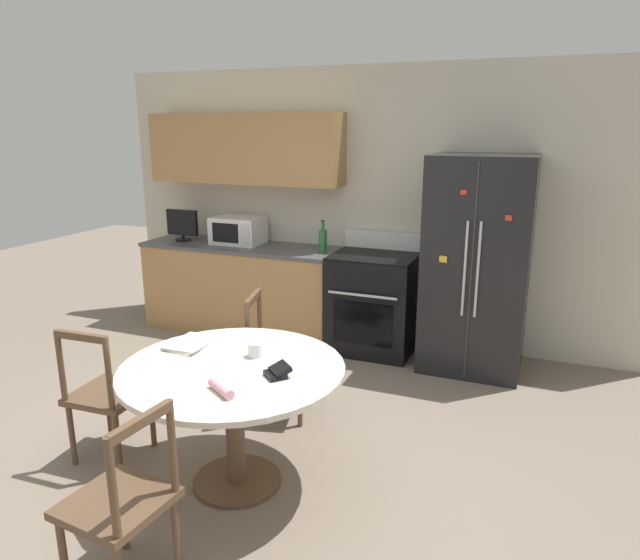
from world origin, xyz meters
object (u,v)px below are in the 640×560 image
Objects in this scene: refrigerator at (477,265)px; dining_chair_left at (107,395)px; dining_chair_far at (276,358)px; microwave at (238,230)px; candle_glass at (255,351)px; countertop_tv at (182,224)px; dining_chair_near at (122,504)px; oven_range at (373,302)px; wallet at (278,372)px; counter_bottle at (323,240)px.

refrigerator is 3.07m from dining_chair_left.
microwave is at bearing -156.66° from dining_chair_far.
microwave reaches higher than candle_glass.
countertop_tv reaches higher than dining_chair_near.
dining_chair_far is 1.17m from dining_chair_left.
countertop_tv is at bearing 35.99° from dining_chair_near.
dining_chair_far is at bearing -39.20° from countertop_tv.
microwave is at bearing 97.52° from dining_chair_left.
oven_range is 1.20× the size of dining_chair_left.
dining_chair_left reaches higher than wallet.
oven_range is at bearing 64.19° from dining_chair_left.
refrigerator is 2.03× the size of dining_chair_far.
dining_chair_left is 1.15m from dining_chair_near.
dining_chair_near is at bearing -93.40° from oven_range.
candle_glass is (0.44, -2.17, -0.23)m from counter_bottle.
oven_range is 2.38m from wallet.
wallet is at bearing -17.36° from dining_chair_near.
dining_chair_far is 1.74m from dining_chair_near.
candle_glass is at bearing -47.07° from countertop_tv.
wallet is (1.18, 0.04, 0.34)m from dining_chair_left.
dining_chair_far is at bearing 49.19° from dining_chair_left.
dining_chair_near is (0.82, -0.82, 0.00)m from dining_chair_left.
microwave is at bearing 121.87° from candle_glass.
dining_chair_far is at bearing -52.64° from microwave.
dining_chair_far is at bearing -81.26° from counter_bottle.
dining_chair_far is 0.80m from candle_glass.
dining_chair_far is (-0.29, -1.47, -0.03)m from oven_range.
wallet is (0.68, -2.37, -0.24)m from counter_bottle.
oven_range is 3.21m from dining_chair_near.
microwave is at bearing 123.88° from wallet.
countertop_tv is 0.39× the size of dining_chair_far.
wallet is at bearing -56.12° from microwave.
microwave is at bearing 7.77° from countertop_tv.
refrigerator is at bearing 64.83° from candle_glass.
countertop_tv is (-2.08, -0.01, 0.60)m from oven_range.
counter_bottle is 0.34× the size of dining_chair_near.
countertop_tv is at bearing -172.23° from microwave.
microwave is 2.58m from dining_chair_left.
dining_chair_left is at bearing -65.87° from countertop_tv.
countertop_tv is (-0.61, -0.08, 0.04)m from microwave.
countertop_tv is at bearing 111.16° from dining_chair_left.
countertop_tv is at bearing 132.93° from candle_glass.
dining_chair_near is 0.98m from wallet.
dining_chair_left is 1.22m from wallet.
refrigerator reaches higher than wallet.
wallet is (0.36, 0.85, 0.34)m from dining_chair_near.
refrigerator is 10.51× the size of wallet.
wallet is (0.17, -2.36, 0.31)m from oven_range.
counter_bottle is 0.34× the size of dining_chair_far.
oven_range is 0.75m from counter_bottle.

